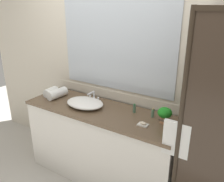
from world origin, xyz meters
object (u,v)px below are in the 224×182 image
at_px(amenity_bottle_body_wash, 134,108).
at_px(amenity_bottle_shampoo, 153,113).
at_px(potted_plant, 165,114).
at_px(sink_basin, 85,103).
at_px(rolled_towel_middle, 57,94).
at_px(soap_dish, 143,124).
at_px(faucet, 94,98).
at_px(rolled_towel_near_edge, 51,92).

bearing_deg(amenity_bottle_body_wash, amenity_bottle_shampoo, 0.19).
relative_size(potted_plant, amenity_bottle_shampoo, 1.58).
distance_m(sink_basin, amenity_bottle_shampoo, 0.78).
bearing_deg(rolled_towel_middle, potted_plant, 3.59).
distance_m(soap_dish, rolled_towel_middle, 1.20).
height_order(sink_basin, soap_dish, sink_basin).
xyz_separation_m(amenity_bottle_body_wash, amenity_bottle_shampoo, (0.21, 0.00, 0.00)).
relative_size(sink_basin, potted_plant, 2.80).
xyz_separation_m(faucet, soap_dish, (0.75, -0.23, -0.03)).
relative_size(amenity_bottle_body_wash, amenity_bottle_shampoo, 0.96).
xyz_separation_m(soap_dish, rolled_towel_near_edge, (-1.31, 0.08, 0.04)).
distance_m(potted_plant, amenity_bottle_body_wash, 0.36).
height_order(soap_dish, rolled_towel_near_edge, rolled_towel_near_edge).
bearing_deg(amenity_bottle_body_wash, sink_basin, -164.52).
xyz_separation_m(sink_basin, amenity_bottle_shampoo, (0.76, 0.15, 0.01)).
xyz_separation_m(amenity_bottle_shampoo, rolled_towel_middle, (-1.21, -0.14, 0.01)).
bearing_deg(potted_plant, soap_dish, -133.71).
bearing_deg(faucet, amenity_bottle_body_wash, -1.31).
xyz_separation_m(faucet, potted_plant, (0.91, -0.07, 0.05)).
height_order(faucet, amenity_bottle_shampoo, faucet).
bearing_deg(potted_plant, amenity_bottle_body_wash, 171.56).
distance_m(amenity_bottle_body_wash, amenity_bottle_shampoo, 0.21).
distance_m(sink_basin, amenity_bottle_body_wash, 0.57).
distance_m(faucet, amenity_bottle_shampoo, 0.76).
relative_size(amenity_bottle_body_wash, rolled_towel_middle, 0.37).
xyz_separation_m(amenity_bottle_shampoo, rolled_towel_near_edge, (-1.32, -0.13, 0.01)).
height_order(potted_plant, rolled_towel_middle, potted_plant).
bearing_deg(potted_plant, sink_basin, -173.68).
xyz_separation_m(faucet, rolled_towel_middle, (-0.45, -0.15, 0.01)).
bearing_deg(faucet, sink_basin, -90.00).
height_order(soap_dish, amenity_bottle_body_wash, amenity_bottle_body_wash).
distance_m(potted_plant, amenity_bottle_shampoo, 0.16).
relative_size(faucet, potted_plant, 1.06).
xyz_separation_m(soap_dish, amenity_bottle_body_wash, (-0.20, 0.21, 0.03)).
relative_size(faucet, soap_dish, 1.70).
distance_m(sink_basin, soap_dish, 0.76).
xyz_separation_m(faucet, rolled_towel_near_edge, (-0.56, -0.15, 0.01)).
bearing_deg(amenity_bottle_body_wash, faucet, 178.69).
distance_m(sink_basin, rolled_towel_near_edge, 0.56).
relative_size(soap_dish, amenity_bottle_body_wash, 1.03).
bearing_deg(amenity_bottle_body_wash, soap_dish, -46.48).
relative_size(soap_dish, rolled_towel_near_edge, 0.56).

